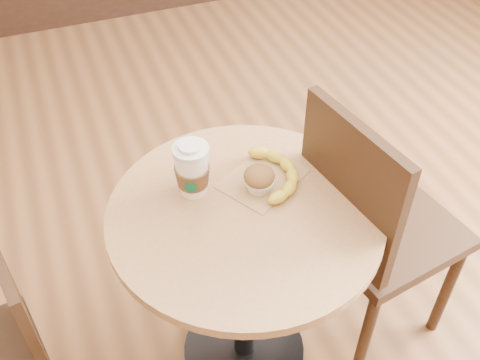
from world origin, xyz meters
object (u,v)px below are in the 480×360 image
(muffin, at_px, (259,179))
(banana, at_px, (277,172))
(chair_right, at_px, (371,224))
(coffee_cup, at_px, (192,171))
(cafe_table, at_px, (245,254))

(muffin, relative_size, banana, 0.35)
(chair_right, height_order, coffee_cup, chair_right)
(chair_right, relative_size, banana, 3.77)
(muffin, bearing_deg, coffee_cup, 159.00)
(coffee_cup, bearing_deg, muffin, 1.75)
(cafe_table, xyz_separation_m, muffin, (0.07, 0.06, 0.23))
(chair_right, height_order, banana, chair_right)
(chair_right, bearing_deg, coffee_cup, 64.83)
(cafe_table, bearing_deg, chair_right, -3.24)
(chair_right, bearing_deg, muffin, 67.52)
(cafe_table, relative_size, muffin, 8.54)
(muffin, height_order, banana, muffin)
(chair_right, bearing_deg, cafe_table, 77.33)
(chair_right, height_order, muffin, chair_right)
(chair_right, distance_m, muffin, 0.44)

